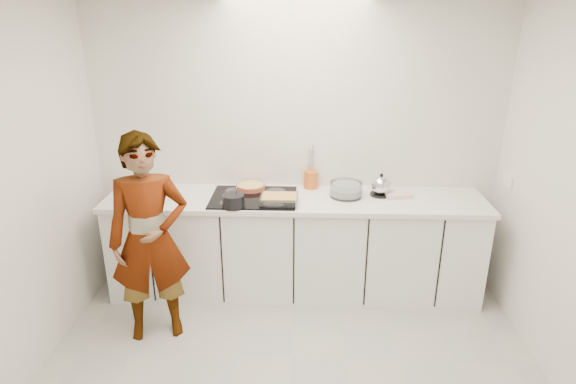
{
  "coord_description": "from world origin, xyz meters",
  "views": [
    {
      "loc": [
        0.09,
        -2.54,
        2.41
      ],
      "look_at": [
        -0.05,
        1.05,
        1.05
      ],
      "focal_mm": 30.0,
      "sensor_mm": 36.0,
      "label": 1
    }
  ],
  "objects_px": {
    "saucepan": "(233,200)",
    "kettle": "(381,186)",
    "hob": "(254,197)",
    "baking_dish": "(279,199)",
    "utensil_crock": "(311,180)",
    "cook": "(150,239)",
    "mixing_bowl": "(346,190)",
    "tart_dish": "(251,186)"
  },
  "relations": [
    {
      "from": "saucepan",
      "to": "kettle",
      "type": "distance_m",
      "value": 1.27
    },
    {
      "from": "mixing_bowl",
      "to": "cook",
      "type": "height_order",
      "value": "cook"
    },
    {
      "from": "hob",
      "to": "baking_dish",
      "type": "height_order",
      "value": "baking_dish"
    },
    {
      "from": "saucepan",
      "to": "cook",
      "type": "bearing_deg",
      "value": -145.08
    },
    {
      "from": "kettle",
      "to": "tart_dish",
      "type": "bearing_deg",
      "value": 175.89
    },
    {
      "from": "cook",
      "to": "baking_dish",
      "type": "bearing_deg",
      "value": 11.58
    },
    {
      "from": "saucepan",
      "to": "mixing_bowl",
      "type": "distance_m",
      "value": 0.97
    },
    {
      "from": "kettle",
      "to": "cook",
      "type": "xyz_separation_m",
      "value": [
        -1.8,
        -0.73,
        -0.18
      ]
    },
    {
      "from": "utensil_crock",
      "to": "saucepan",
      "type": "bearing_deg",
      "value": -141.89
    },
    {
      "from": "utensil_crock",
      "to": "mixing_bowl",
      "type": "bearing_deg",
      "value": -34.25
    },
    {
      "from": "hob",
      "to": "baking_dish",
      "type": "distance_m",
      "value": 0.26
    },
    {
      "from": "baking_dish",
      "to": "kettle",
      "type": "height_order",
      "value": "kettle"
    },
    {
      "from": "saucepan",
      "to": "tart_dish",
      "type": "bearing_deg",
      "value": 77.11
    },
    {
      "from": "saucepan",
      "to": "kettle",
      "type": "height_order",
      "value": "kettle"
    },
    {
      "from": "cook",
      "to": "hob",
      "type": "bearing_deg",
      "value": 24.55
    },
    {
      "from": "tart_dish",
      "to": "mixing_bowl",
      "type": "relative_size",
      "value": 0.73
    },
    {
      "from": "kettle",
      "to": "hob",
      "type": "bearing_deg",
      "value": -174.25
    },
    {
      "from": "tart_dish",
      "to": "utensil_crock",
      "type": "xyz_separation_m",
      "value": [
        0.54,
        0.09,
        0.04
      ]
    },
    {
      "from": "hob",
      "to": "baking_dish",
      "type": "bearing_deg",
      "value": -28.51
    },
    {
      "from": "tart_dish",
      "to": "baking_dish",
      "type": "relative_size",
      "value": 0.83
    },
    {
      "from": "saucepan",
      "to": "kettle",
      "type": "relative_size",
      "value": 1.14
    },
    {
      "from": "mixing_bowl",
      "to": "tart_dish",
      "type": "bearing_deg",
      "value": 172.02
    },
    {
      "from": "saucepan",
      "to": "baking_dish",
      "type": "xyz_separation_m",
      "value": [
        0.36,
        0.09,
        -0.02
      ]
    },
    {
      "from": "kettle",
      "to": "cook",
      "type": "height_order",
      "value": "cook"
    },
    {
      "from": "hob",
      "to": "tart_dish",
      "type": "xyz_separation_m",
      "value": [
        -0.05,
        0.19,
        0.03
      ]
    },
    {
      "from": "tart_dish",
      "to": "cook",
      "type": "relative_size",
      "value": 0.16
    },
    {
      "from": "tart_dish",
      "to": "saucepan",
      "type": "height_order",
      "value": "saucepan"
    },
    {
      "from": "utensil_crock",
      "to": "kettle",
      "type": "bearing_deg",
      "value": -15.68
    },
    {
      "from": "tart_dish",
      "to": "saucepan",
      "type": "relative_size",
      "value": 1.14
    },
    {
      "from": "baking_dish",
      "to": "kettle",
      "type": "xyz_separation_m",
      "value": [
        0.86,
        0.23,
        0.04
      ]
    },
    {
      "from": "baking_dish",
      "to": "mixing_bowl",
      "type": "relative_size",
      "value": 0.88
    },
    {
      "from": "kettle",
      "to": "baking_dish",
      "type": "bearing_deg",
      "value": -164.98
    },
    {
      "from": "baking_dish",
      "to": "mixing_bowl",
      "type": "bearing_deg",
      "value": 19.2
    },
    {
      "from": "baking_dish",
      "to": "mixing_bowl",
      "type": "height_order",
      "value": "mixing_bowl"
    },
    {
      "from": "mixing_bowl",
      "to": "cook",
      "type": "bearing_deg",
      "value": -155.28
    },
    {
      "from": "tart_dish",
      "to": "saucepan",
      "type": "xyz_separation_m",
      "value": [
        -0.09,
        -0.41,
        0.03
      ]
    },
    {
      "from": "tart_dish",
      "to": "baking_dish",
      "type": "height_order",
      "value": "baking_dish"
    },
    {
      "from": "saucepan",
      "to": "utensil_crock",
      "type": "relative_size",
      "value": 1.44
    },
    {
      "from": "kettle",
      "to": "utensil_crock",
      "type": "xyz_separation_m",
      "value": [
        -0.6,
        0.17,
        -0.01
      ]
    },
    {
      "from": "tart_dish",
      "to": "kettle",
      "type": "xyz_separation_m",
      "value": [
        1.13,
        -0.08,
        0.05
      ]
    },
    {
      "from": "tart_dish",
      "to": "baking_dish",
      "type": "xyz_separation_m",
      "value": [
        0.27,
        -0.31,
        0.01
      ]
    },
    {
      "from": "saucepan",
      "to": "baking_dish",
      "type": "relative_size",
      "value": 0.72
    }
  ]
}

